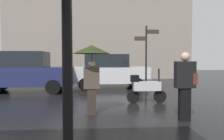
% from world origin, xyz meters
% --- Properties ---
extents(pedestrian_with_umbrella, '(1.06, 1.06, 1.96)m').
position_xyz_m(pedestrian_with_umbrella, '(-0.34, 2.98, 1.60)').
color(pedestrian_with_umbrella, '#2A241E').
rests_on(pedestrian_with_umbrella, ground).
extents(pedestrian_with_bag, '(0.53, 0.24, 1.74)m').
position_xyz_m(pedestrian_with_bag, '(2.04, 2.23, 0.99)').
color(pedestrian_with_bag, black).
rests_on(pedestrian_with_bag, ground).
extents(parked_scooter, '(1.44, 0.32, 1.23)m').
position_xyz_m(parked_scooter, '(1.55, 4.49, 0.56)').
color(parked_scooter, black).
rests_on(parked_scooter, ground).
extents(parked_car_left, '(4.18, 2.06, 1.87)m').
position_xyz_m(parked_car_left, '(0.48, 8.70, 0.95)').
color(parked_car_left, silver).
rests_on(parked_car_left, ground).
extents(parked_car_right, '(4.49, 1.85, 1.96)m').
position_xyz_m(parked_car_right, '(-3.70, 7.47, 0.99)').
color(parked_car_right, '#1E234C').
rests_on(parked_car_right, ground).
extents(street_signpost, '(1.08, 0.08, 3.03)m').
position_xyz_m(street_signpost, '(1.95, 6.11, 1.84)').
color(street_signpost, black).
rests_on(street_signpost, ground).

